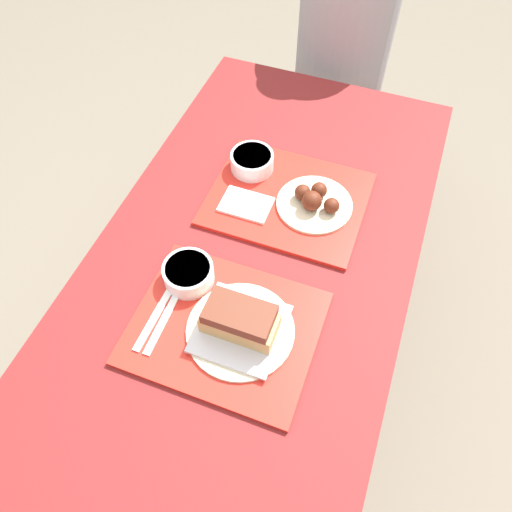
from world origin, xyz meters
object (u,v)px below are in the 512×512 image
object	(u,v)px
bowl_coleslaw_near	(188,273)
brisket_sandwich_plate	(240,324)
bowl_coleslaw_far	(252,161)
tray_far	(287,199)
tray_near	(225,328)
person_seated_across	(346,28)
wings_plate_far	(315,201)

from	to	relation	value
bowl_coleslaw_near	brisket_sandwich_plate	world-z (taller)	brisket_sandwich_plate
brisket_sandwich_plate	bowl_coleslaw_far	size ratio (longest dim) A/B	2.02
tray_far	brisket_sandwich_plate	xyz separation A→B (m)	(0.03, -0.40, 0.04)
bowl_coleslaw_near	bowl_coleslaw_far	distance (m)	0.39
tray_far	bowl_coleslaw_near	xyz separation A→B (m)	(-0.13, -0.32, 0.03)
tray_near	brisket_sandwich_plate	world-z (taller)	brisket_sandwich_plate
tray_near	bowl_coleslaw_far	size ratio (longest dim) A/B	3.44
brisket_sandwich_plate	person_seated_across	size ratio (longest dim) A/B	0.32
tray_far	person_seated_across	world-z (taller)	person_seated_across
tray_near	person_seated_across	world-z (taller)	person_seated_across
tray_far	brisket_sandwich_plate	world-z (taller)	brisket_sandwich_plate
person_seated_across	tray_far	bearing A→B (deg)	-86.59
person_seated_across	wings_plate_far	bearing A→B (deg)	-81.19
tray_near	bowl_coleslaw_near	bearing A→B (deg)	145.33
bowl_coleslaw_near	bowl_coleslaw_far	size ratio (longest dim) A/B	1.00
bowl_coleslaw_far	wings_plate_far	size ratio (longest dim) A/B	0.59
tray_far	bowl_coleslaw_far	distance (m)	0.15
bowl_coleslaw_far	tray_near	bearing A→B (deg)	-76.39
wings_plate_far	tray_near	bearing A→B (deg)	-101.70
wings_plate_far	person_seated_across	xyz separation A→B (m)	(-0.12, 0.76, 0.02)
bowl_coleslaw_near	bowl_coleslaw_far	bearing A→B (deg)	88.73
bowl_coleslaw_near	person_seated_across	bearing A→B (deg)	85.30
tray_near	bowl_coleslaw_far	world-z (taller)	bowl_coleslaw_far
tray_near	wings_plate_far	world-z (taller)	wings_plate_far
tray_far	wings_plate_far	bearing A→B (deg)	-1.95
tray_far	brisket_sandwich_plate	distance (m)	0.41
tray_near	brisket_sandwich_plate	distance (m)	0.05
bowl_coleslaw_near	tray_near	bearing A→B (deg)	-34.67
tray_far	person_seated_across	bearing A→B (deg)	93.41
brisket_sandwich_plate	person_seated_across	world-z (taller)	person_seated_across
bowl_coleslaw_far	wings_plate_far	bearing A→B (deg)	-19.83
brisket_sandwich_plate	person_seated_across	bearing A→B (deg)	93.50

